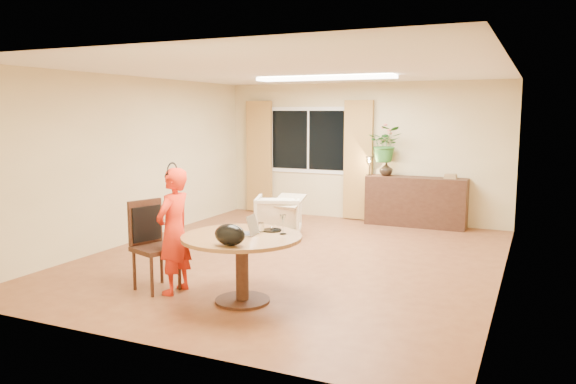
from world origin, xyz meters
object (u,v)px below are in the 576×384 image
Objects in this scene: dining_table at (242,250)px; armchair at (279,216)px; child at (174,231)px; sideboard at (416,202)px; dining_chair at (156,246)px.

dining_table is 3.30m from armchair.
armchair is at bearing -176.27° from child.
armchair is (-0.19, 3.15, -0.37)m from child.
child is 0.80× the size of sideboard.
dining_table is at bearing 88.60° from armchair.
child is at bearing 21.48° from dining_chair.
child is at bearing -109.10° from sideboard.
dining_table is 4.98m from sideboard.
dining_chair is at bearing -88.02° from child.
sideboard reaches higher than armchair.
dining_table is 0.90× the size of child.
child is (0.25, 0.01, 0.20)m from dining_chair.
dining_chair is 0.72× the size of child.
dining_table is 0.73× the size of sideboard.
sideboard is at bearing -156.65° from armchair.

